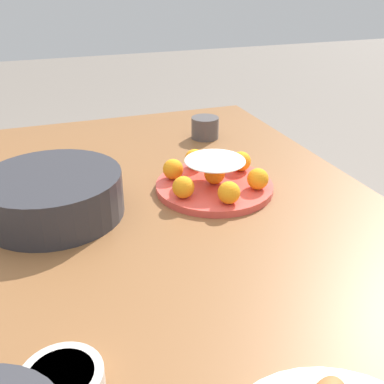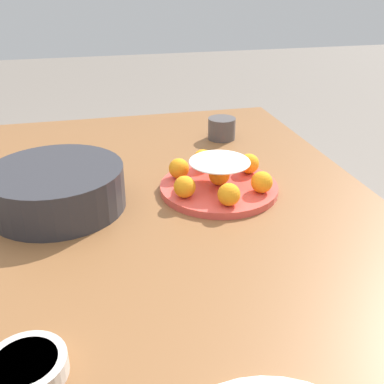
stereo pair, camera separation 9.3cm
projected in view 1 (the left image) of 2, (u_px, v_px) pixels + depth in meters
name	position (u px, v px, depth m)	size (l,w,h in m)	color
dining_table	(167.00, 265.00, 0.90)	(1.51, 1.00, 0.70)	brown
cake_plate	(214.00, 179.00, 1.01)	(0.27, 0.27, 0.08)	#E04C42
serving_bowl	(53.00, 194.00, 0.90)	(0.28, 0.28, 0.09)	#2D2D33
sauce_bowl	(62.00, 381.00, 0.54)	(0.10, 0.10, 0.03)	beige
cup_near	(205.00, 128.00, 1.32)	(0.08, 0.08, 0.06)	#4C4747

